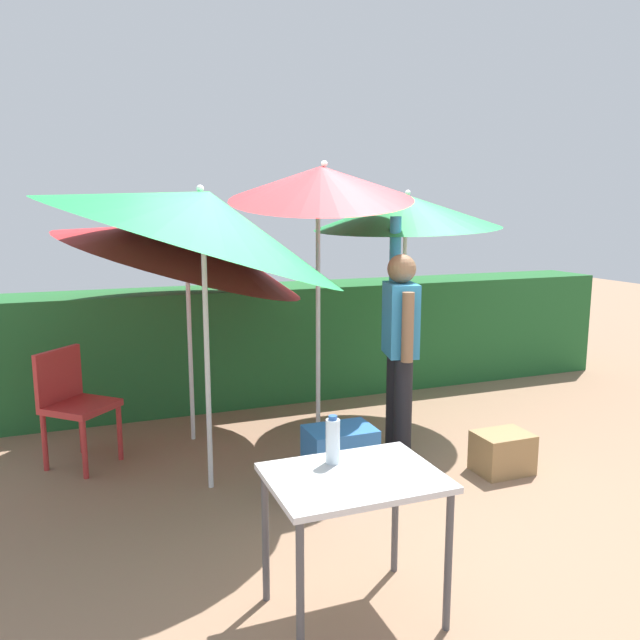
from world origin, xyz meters
name	(u,v)px	position (x,y,z in m)	size (l,w,h in m)	color
ground_plane	(334,470)	(0.00, 0.00, 0.00)	(24.00, 24.00, 0.00)	#937056
hedge_row	(260,343)	(0.00, 2.02, 0.58)	(8.00, 0.70, 1.16)	#23602D
umbrella_rainbow	(187,244)	(-0.86, 1.10, 1.66)	(2.10, 2.06, 2.17)	silver
umbrella_orange	(321,183)	(0.09, 0.51, 2.13)	(1.48, 1.47, 2.44)	silver
umbrella_yellow	(407,212)	(1.07, 0.92, 1.91)	(1.69, 1.69, 2.13)	silver
umbrella_navy	(202,218)	(-0.92, 0.11, 1.88)	(2.13, 2.10, 2.40)	silver
person_vendor	(400,340)	(0.59, 0.11, 0.93)	(0.31, 0.55, 1.88)	black
chair_plastic	(73,400)	(-1.80, 0.84, 0.51)	(0.62, 0.62, 0.89)	#B72D2D
cooler_box	(340,461)	(-0.11, -0.37, 0.24)	(0.46, 0.32, 0.47)	#2D6BB7
crate_cardboard	(502,453)	(1.16, -0.47, 0.15)	(0.40, 0.30, 0.30)	#9E7A4C
folding_table	(354,492)	(-0.56, -1.60, 0.63)	(0.80, 0.60, 0.72)	#4C4C51
bottle_water	(333,441)	(-0.60, -1.44, 0.83)	(0.07, 0.07, 0.24)	silver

